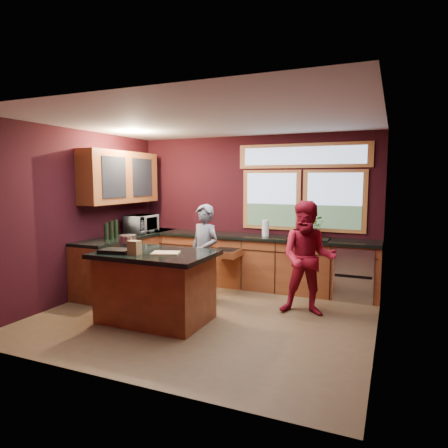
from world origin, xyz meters
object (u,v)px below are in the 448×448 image
Objects in this scene: person_grey at (204,254)px; person_red at (308,258)px; island at (156,286)px; stock_pot at (128,241)px; cutting_board at (166,253)px.

person_red is at bearing 21.81° from person_grey.
person_grey is (0.25, 1.00, 0.29)m from island.
person_red is 2.57m from stock_pot.
person_grey is at bearing 46.73° from stock_pot.
person_red is 6.74× the size of stock_pot.
person_grey is 6.39× the size of stock_pot.
person_red is at bearing 20.82° from stock_pot.
island is 6.46× the size of stock_pot.
person_grey reaches higher than cutting_board.
cutting_board is (-1.64, -1.11, 0.15)m from person_red.
cutting_board is at bearing -14.93° from stock_pot.
cutting_board is 1.46× the size of stock_pot.
person_red is at bearing 34.06° from cutting_board.
island is 0.96× the size of person_red.
island is at bearing 165.96° from cutting_board.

